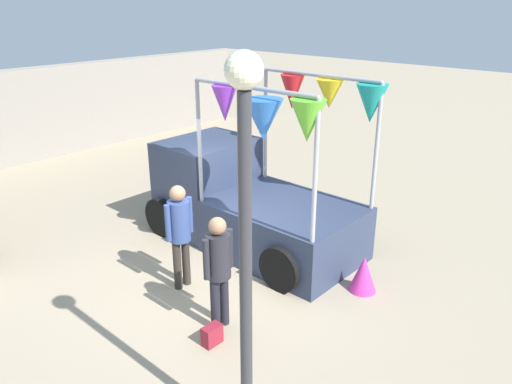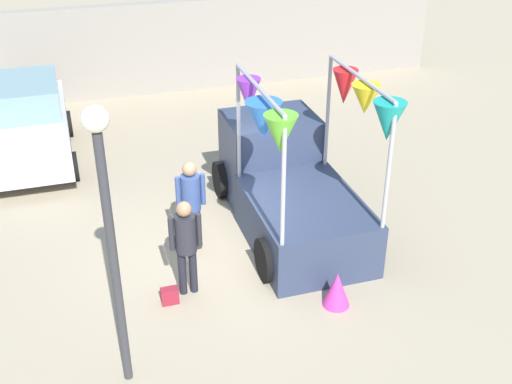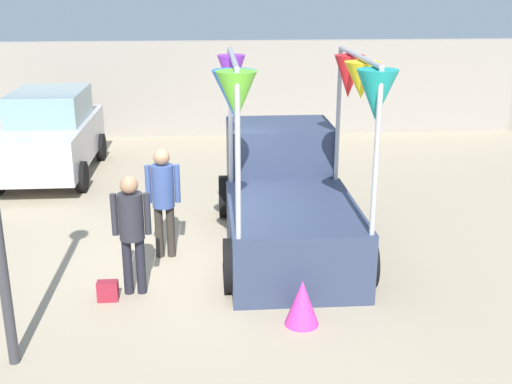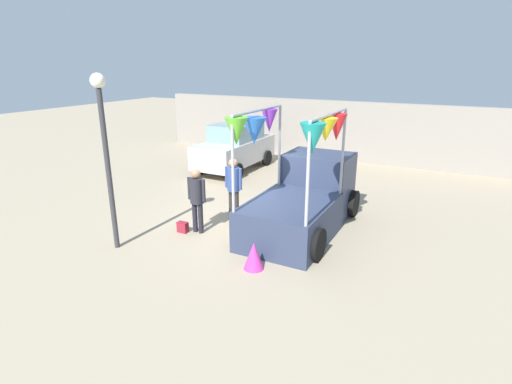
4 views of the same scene
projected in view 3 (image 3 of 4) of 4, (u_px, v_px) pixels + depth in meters
The scene contains 8 objects.
ground_plane at pixel (192, 261), 9.98m from camera, with size 60.00×60.00×0.00m, color gray.
vendor_truck at pixel (285, 190), 10.40m from camera, with size 2.45×4.09×3.19m.
parked_car at pixel (51, 134), 14.13m from camera, with size 1.88×4.00×1.88m.
person_customer at pixel (131, 224), 8.64m from camera, with size 0.53×0.34×1.70m.
person_vendor at pixel (163, 192), 9.83m from camera, with size 0.53×0.34×1.75m.
handbag at pixel (108, 291), 8.71m from camera, with size 0.28×0.16×0.28m, color maroon.
brick_boundary_wall at pixel (197, 89), 17.81m from camera, with size 18.00×0.36×2.60m, color gray.
folded_kite_bundle_magenta at pixel (302, 303), 8.06m from camera, with size 0.44×0.44×0.60m, color #D83399.
Camera 3 is at (0.31, -9.19, 4.14)m, focal length 45.00 mm.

